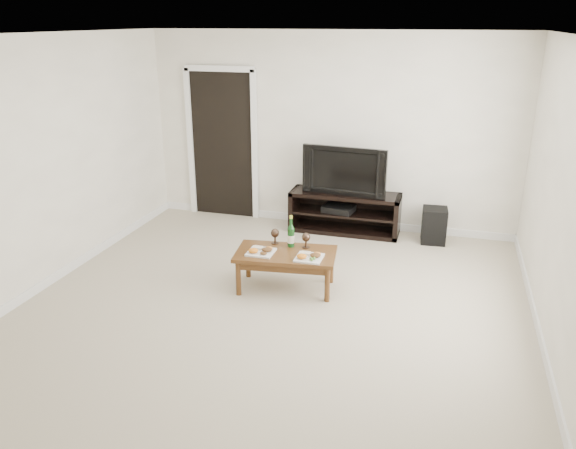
{
  "coord_description": "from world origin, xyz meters",
  "views": [
    {
      "loc": [
        1.53,
        -4.57,
        2.73
      ],
      "look_at": [
        0.0,
        0.72,
        0.7
      ],
      "focal_mm": 35.0,
      "sensor_mm": 36.0,
      "label": 1
    }
  ],
  "objects_px": {
    "subwoofer": "(434,225)",
    "coffee_table": "(286,270)",
    "television": "(346,169)",
    "media_console": "(345,212)"
  },
  "relations": [
    {
      "from": "media_console",
      "to": "television",
      "type": "bearing_deg",
      "value": 180.0
    },
    {
      "from": "media_console",
      "to": "television",
      "type": "xyz_separation_m",
      "value": [
        -0.0,
        0.0,
        0.6
      ]
    },
    {
      "from": "television",
      "to": "media_console",
      "type": "bearing_deg",
      "value": 5.39
    },
    {
      "from": "media_console",
      "to": "television",
      "type": "relative_size",
      "value": 1.31
    },
    {
      "from": "subwoofer",
      "to": "coffee_table",
      "type": "relative_size",
      "value": 0.44
    },
    {
      "from": "media_console",
      "to": "subwoofer",
      "type": "distance_m",
      "value": 1.18
    },
    {
      "from": "television",
      "to": "subwoofer",
      "type": "height_order",
      "value": "television"
    },
    {
      "from": "subwoofer",
      "to": "media_console",
      "type": "bearing_deg",
      "value": 173.12
    },
    {
      "from": "subwoofer",
      "to": "coffee_table",
      "type": "xyz_separation_m",
      "value": [
        -1.46,
        -1.8,
        -0.02
      ]
    },
    {
      "from": "media_console",
      "to": "subwoofer",
      "type": "xyz_separation_m",
      "value": [
        1.18,
        -0.05,
        -0.05
      ]
    }
  ]
}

